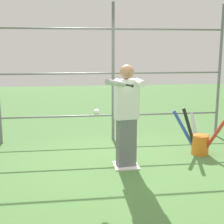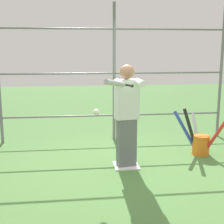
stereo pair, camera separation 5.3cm
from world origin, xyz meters
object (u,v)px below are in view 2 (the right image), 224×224
at_px(baseball_bat_swinging, 118,84).
at_px(softball_in_flight, 96,112).
at_px(batter, 127,113).
at_px(bat_bucket, 200,142).

height_order(baseball_bat_swinging, softball_in_flight, baseball_bat_swinging).
relative_size(batter, softball_in_flight, 17.20).
bearing_deg(batter, bat_bucket, -162.48).
height_order(baseball_bat_swinging, bat_bucket, baseball_bat_swinging).
bearing_deg(softball_in_flight, bat_bucket, -153.63).
bearing_deg(batter, softball_in_flight, 44.66).
height_order(batter, bat_bucket, batter).
bearing_deg(softball_in_flight, baseball_bat_swinging, 121.87).
relative_size(baseball_bat_swinging, softball_in_flight, 8.64).
bearing_deg(bat_bucket, softball_in_flight, 26.37).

